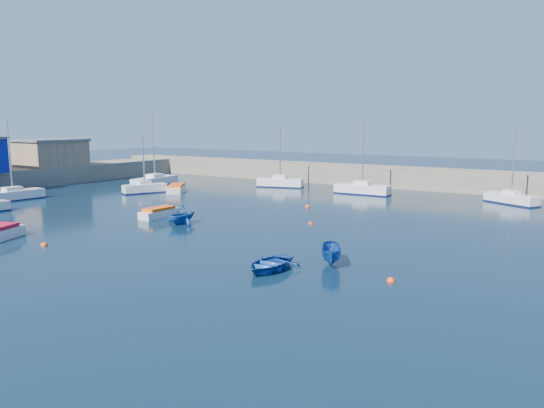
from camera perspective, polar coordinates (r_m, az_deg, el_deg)
The scene contains 19 objects.
ground at distance 31.98m, azimuth -14.72°, elevation -6.65°, with size 220.00×220.00×0.00m, color black.
back_wall at distance 70.83m, azimuth 13.84°, elevation 2.80°, with size 96.00×4.50×2.60m, color #756C59.
left_quay at distance 75.93m, azimuth -26.25°, elevation 2.46°, with size 6.00×62.00×2.40m, color #756C59.
brick_shed_a at distance 78.94m, azimuth -22.65°, elevation 5.01°, with size 6.00×8.00×3.40m, color #977858.
sailboat_2 at distance 63.78m, azimuth -26.12°, elevation 0.87°, with size 2.27×6.62×8.54m.
sailboat_3 at distance 65.07m, azimuth -13.54°, elevation 1.68°, with size 3.34×5.27×6.94m.
sailboat_4 at distance 72.60m, azimuth -12.49°, elevation 2.45°, with size 2.80×7.58×9.64m.
sailboat_5 at distance 69.13m, azimuth 0.89°, elevation 2.36°, with size 6.17×3.24×7.97m.
sailboat_6 at distance 63.12m, azimuth 9.68°, elevation 1.63°, with size 6.55×1.93×8.64m.
sailboat_7 at distance 60.03m, azimuth 24.33°, elevation 0.54°, with size 5.76×4.32×7.63m.
motorboat_1 at distance 47.96m, azimuth -12.05°, elevation -0.92°, with size 1.38×3.81×0.93m.
motorboat_2 at distance 65.18m, azimuth -10.24°, elevation 1.67°, with size 3.95×4.81×0.96m.
dinghy_center at distance 30.25m, azimuth -0.31°, elevation -6.47°, with size 2.68×3.76×0.78m, color navy.
dinghy_left at distance 44.53m, azimuth -9.72°, elevation -1.12°, with size 2.60×3.01×1.59m, color navy.
dinghy_right at distance 31.68m, azimuth 6.43°, elevation -5.43°, with size 1.17×3.12×1.21m, color navy.
buoy_0 at distance 39.56m, azimuth -23.30°, elevation -4.14°, with size 0.49×0.49×0.49m, color #E84A0C.
buoy_1 at distance 44.17m, azimuth 4.19°, elevation -2.15°, with size 0.43×0.43×0.43m, color red.
buoy_2 at distance 29.05m, azimuth 12.65°, elevation -8.14°, with size 0.46×0.46×0.46m, color #E84A0C.
buoy_3 at distance 52.95m, azimuth 3.83°, elevation -0.32°, with size 0.49×0.49×0.49m, color #E84A0C.
Camera 1 is at (22.97, -20.63, 8.33)m, focal length 35.00 mm.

